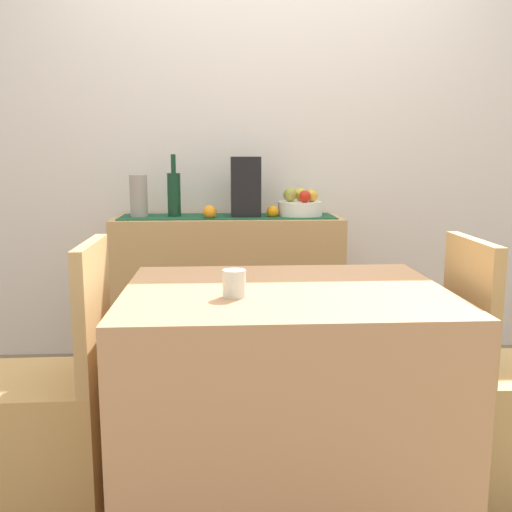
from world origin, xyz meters
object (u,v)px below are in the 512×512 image
Objects in this scene: coffee_cup at (234,283)px; chair_by_corner at (508,417)px; chair_near_window at (49,429)px; sideboard_console at (228,292)px; ceramic_vase at (139,196)px; dining_table at (284,395)px; coffee_maker at (246,187)px; wine_bottle at (174,194)px; fruit_bowl at (300,209)px.

coffee_cup is 1.10m from chair_by_corner.
chair_by_corner is (1.59, 0.00, 0.00)m from chair_near_window.
ceramic_vase is (-0.48, 0.00, 0.54)m from sideboard_console.
coffee_maker is at bearing 93.34° from dining_table.
chair_by_corner is at bearing -46.18° from wine_bottle.
wine_bottle is 0.32× the size of dining_table.
fruit_bowl reaches higher than chair_near_window.
ceramic_vase is at bearing 180.00° from sideboard_console.
chair_near_window is (-0.33, -1.31, -0.71)m from wine_bottle.
coffee_cup is at bearing -9.67° from chair_near_window.
sideboard_console is 1.46m from coffee_cup.
chair_near_window is at bearing 179.98° from dining_table.
ceramic_vase is at bearing 116.55° from dining_table.
chair_by_corner is (0.79, 0.00, -0.10)m from dining_table.
wine_bottle is 0.38× the size of chair_near_window.
dining_table is (0.47, -1.31, -0.60)m from wine_bottle.
sideboard_console reaches higher than coffee_cup.
sideboard_console is 0.61m from fruit_bowl.
wine_bottle is at bearing 180.00° from fruit_bowl.
coffee_maker reaches higher than dining_table.
wine_bottle reaches higher than ceramic_vase.
chair_by_corner is (0.87, -1.31, -0.74)m from coffee_maker.
wine_bottle is at bearing 109.53° from dining_table.
wine_bottle is at bearing 0.00° from ceramic_vase.
ceramic_vase reaches higher than dining_table.
chair_near_window is at bearing -104.05° from wine_bottle.
dining_table is 1.18× the size of chair_near_window.
fruit_bowl is 2.86× the size of coffee_cup.
fruit_bowl is 0.72× the size of wine_bottle.
coffee_maker reaches higher than chair_by_corner.
sideboard_console is 5.07× the size of fruit_bowl.
coffee_maker is at bearing 86.19° from coffee_cup.
wine_bottle is at bearing 75.95° from chair_near_window.
dining_table is (0.17, -1.31, -0.05)m from sideboard_console.
coffee_maker is 0.31× the size of dining_table.
ceramic_vase is (-0.88, 0.00, 0.07)m from fruit_bowl.
fruit_bowl reaches higher than sideboard_console.
coffee_cup is (0.48, -1.42, -0.18)m from ceramic_vase.
coffee_cup is 0.10× the size of chair_by_corner.
wine_bottle reaches higher than sideboard_console.
chair_near_window is at bearing 170.33° from coffee_cup.
dining_table is (0.08, -1.31, -0.64)m from coffee_maker.
coffee_maker is 1.42× the size of ceramic_vase.
coffee_maker reaches higher than ceramic_vase.
ceramic_vase is 0.22× the size of dining_table.
wine_bottle is (-0.29, 0.00, 0.55)m from sideboard_console.
wine_bottle is at bearing 101.72° from coffee_cup.
coffee_cup is at bearing -93.81° from coffee_maker.
fruit_bowl is 0.75× the size of coffee_maker.
wine_bottle reaches higher than dining_table.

